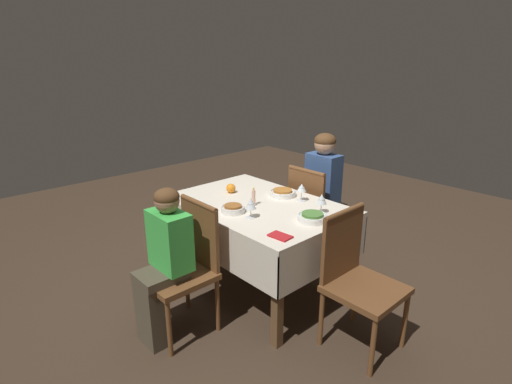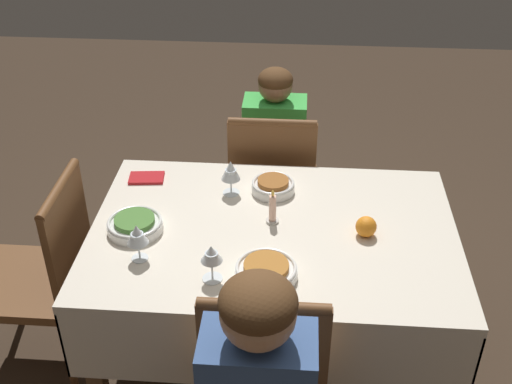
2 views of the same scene
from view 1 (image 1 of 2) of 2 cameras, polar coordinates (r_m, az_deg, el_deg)
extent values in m
plane|color=#3D2D21|center=(3.46, 0.22, -13.30)|extent=(8.00, 8.00, 0.00)
cube|color=silver|center=(3.13, 0.24, -1.92)|extent=(1.38, 0.94, 0.04)
cube|color=silver|center=(2.93, -6.53, -7.12)|extent=(1.38, 0.01, 0.30)
cube|color=silver|center=(3.51, 5.84, -2.64)|extent=(1.38, 0.01, 0.30)
cube|color=silver|center=(3.69, -7.02, -1.56)|extent=(0.01, 0.94, 0.30)
cube|color=silver|center=(2.78, 10.01, -8.76)|extent=(0.01, 0.94, 0.30)
cube|color=brown|center=(3.52, -11.57, -6.51)|extent=(0.06, 0.06, 0.71)
cube|color=brown|center=(2.66, 3.09, -15.07)|extent=(0.06, 0.06, 0.71)
cube|color=brown|center=(3.95, -1.63, -3.28)|extent=(0.06, 0.06, 0.71)
cube|color=brown|center=(3.20, 13.32, -9.31)|extent=(0.06, 0.06, 0.71)
cube|color=brown|center=(3.78, 9.00, -3.37)|extent=(0.44, 0.44, 0.04)
cube|color=brown|center=(3.55, 7.14, -0.53)|extent=(0.40, 0.03, 0.45)
cylinder|color=brown|center=(3.48, 7.29, 3.00)|extent=(0.39, 0.04, 0.04)
cylinder|color=brown|center=(3.91, 12.80, -6.43)|extent=(0.03, 0.03, 0.41)
cylinder|color=brown|center=(4.12, 8.44, -4.85)|extent=(0.03, 0.03, 0.41)
cylinder|color=brown|center=(3.63, 9.28, -8.25)|extent=(0.03, 0.03, 0.41)
cylinder|color=brown|center=(3.85, 4.79, -6.43)|extent=(0.03, 0.03, 0.41)
cube|color=brown|center=(2.81, -11.24, -11.64)|extent=(0.44, 0.44, 0.04)
cube|color=brown|center=(2.80, -8.02, -5.96)|extent=(0.40, 0.03, 0.45)
cylinder|color=brown|center=(2.71, -8.23, -1.60)|extent=(0.39, 0.04, 0.04)
cylinder|color=brown|center=(3.00, -16.18, -14.98)|extent=(0.03, 0.03, 0.41)
cylinder|color=brown|center=(2.72, -12.30, -18.58)|extent=(0.03, 0.03, 0.41)
cylinder|color=brown|center=(3.15, -9.84, -12.70)|extent=(0.03, 0.03, 0.41)
cylinder|color=brown|center=(2.88, -5.51, -15.76)|extent=(0.03, 0.03, 0.41)
cube|color=brown|center=(2.71, 15.42, -13.31)|extent=(0.44, 0.44, 0.04)
cube|color=brown|center=(2.68, 12.21, -7.32)|extent=(0.03, 0.40, 0.45)
cylinder|color=brown|center=(2.59, 12.55, -2.81)|extent=(0.04, 0.39, 0.04)
cylinder|color=brown|center=(2.62, 16.31, -20.60)|extent=(0.03, 0.03, 0.41)
cylinder|color=brown|center=(2.90, 20.48, -16.82)|extent=(0.03, 0.03, 0.41)
cylinder|color=brown|center=(2.78, 9.30, -17.38)|extent=(0.03, 0.03, 0.41)
cylinder|color=brown|center=(3.05, 13.94, -14.22)|extent=(0.03, 0.03, 0.41)
cube|color=#4C4233|center=(4.01, 10.68, -5.32)|extent=(0.22, 0.14, 0.45)
cube|color=#4C4233|center=(3.85, 10.13, -2.23)|extent=(0.24, 0.31, 0.06)
cube|color=#38568E|center=(3.70, 9.57, 1.54)|extent=(0.30, 0.18, 0.50)
sphere|color=tan|center=(3.61, 9.86, 6.73)|extent=(0.19, 0.19, 0.19)
ellipsoid|color=brown|center=(3.61, 9.89, 7.25)|extent=(0.19, 0.19, 0.13)
cube|color=#4C4233|center=(2.84, -14.59, -16.44)|extent=(0.23, 0.14, 0.45)
cube|color=#4C4233|center=(2.74, -13.44, -11.48)|extent=(0.24, 0.31, 0.06)
cube|color=green|center=(2.67, -12.21, -6.74)|extent=(0.30, 0.18, 0.39)
sphere|color=#9E7051|center=(2.57, -12.62, -1.27)|extent=(0.16, 0.16, 0.16)
ellipsoid|color=brown|center=(2.56, -12.66, -0.68)|extent=(0.16, 0.16, 0.11)
cylinder|color=white|center=(3.29, 3.82, -0.26)|extent=(0.21, 0.21, 0.04)
torus|color=white|center=(3.29, 3.83, 0.10)|extent=(0.21, 0.21, 0.01)
cylinder|color=#B2702D|center=(3.29, 3.83, 0.20)|extent=(0.15, 0.15, 0.02)
cylinder|color=white|center=(3.20, 6.47, -1.20)|extent=(0.07, 0.07, 0.00)
cylinder|color=white|center=(3.19, 6.49, -0.52)|extent=(0.01, 0.01, 0.08)
cone|color=white|center=(3.17, 6.54, 0.65)|extent=(0.07, 0.07, 0.06)
cylinder|color=white|center=(3.17, 6.53, 0.44)|extent=(0.04, 0.04, 0.03)
cylinder|color=white|center=(2.95, -3.31, -2.55)|extent=(0.18, 0.18, 0.04)
torus|color=white|center=(2.94, -3.32, -2.15)|extent=(0.17, 0.17, 0.01)
cylinder|color=#995B28|center=(2.94, -3.32, -2.04)|extent=(0.13, 0.13, 0.02)
cylinder|color=white|center=(2.85, -0.74, -3.64)|extent=(0.07, 0.07, 0.00)
cylinder|color=white|center=(2.84, -0.74, -2.99)|extent=(0.01, 0.01, 0.07)
cone|color=white|center=(2.81, -0.75, -1.60)|extent=(0.08, 0.08, 0.08)
cylinder|color=white|center=(2.82, -0.75, -1.91)|extent=(0.05, 0.05, 0.04)
cylinder|color=white|center=(2.82, 8.06, -3.72)|extent=(0.21, 0.21, 0.04)
torus|color=white|center=(2.81, 8.08, -3.30)|extent=(0.20, 0.20, 0.01)
cylinder|color=#4C7F38|center=(2.81, 8.08, -3.19)|extent=(0.15, 0.15, 0.02)
cylinder|color=white|center=(2.98, 9.25, -2.89)|extent=(0.06, 0.06, 0.00)
cylinder|color=white|center=(2.97, 9.29, -2.25)|extent=(0.01, 0.01, 0.07)
cone|color=white|center=(2.94, 9.36, -0.96)|extent=(0.08, 0.08, 0.07)
cylinder|color=white|center=(2.95, 9.35, -1.23)|extent=(0.05, 0.05, 0.03)
cylinder|color=beige|center=(3.09, -0.35, -1.77)|extent=(0.05, 0.05, 0.01)
cylinder|color=beige|center=(3.07, -0.35, -0.73)|extent=(0.03, 0.03, 0.11)
ellipsoid|color=#F9C64C|center=(3.05, -0.35, 0.44)|extent=(0.01, 0.01, 0.03)
sphere|color=orange|center=(3.37, -3.62, 0.54)|extent=(0.08, 0.08, 0.08)
cube|color=red|center=(2.55, 3.48, -6.32)|extent=(0.15, 0.11, 0.01)
camera|label=2|loc=(4.54, 19.29, 22.23)|focal=45.00mm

